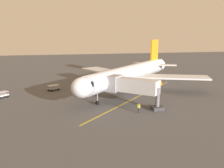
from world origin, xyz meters
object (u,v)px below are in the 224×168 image
airplane (130,74)px  ground_crew_loader (85,88)px  jet_bridge (129,86)px  baggage_cart_near_nose (54,88)px  baggage_cart_portside (2,95)px  ground_crew_marshaller (139,108)px  ground_crew_wing_walker (154,84)px

airplane → ground_crew_loader: (10.44, -0.88, -3.12)m
jet_bridge → ground_crew_loader: bearing=-62.6°
jet_bridge → ground_crew_loader: 14.67m
airplane → ground_crew_loader: bearing=-4.8°
baggage_cart_near_nose → baggage_cart_portside: bearing=24.6°
ground_crew_loader → baggage_cart_near_nose: size_ratio=0.58×
jet_bridge → ground_crew_marshaller: bearing=93.5°
jet_bridge → ground_crew_wing_walker: 17.49m
jet_bridge → ground_crew_loader: size_ratio=5.65×
airplane → baggage_cart_near_nose: 18.26m
ground_crew_loader → baggage_cart_near_nose: ground_crew_loader is taller
airplane → baggage_cart_near_nose: (17.46, -4.16, -3.35)m
airplane → ground_crew_marshaller: bearing=78.2°
ground_crew_loader → jet_bridge: bearing=117.4°
airplane → ground_crew_wing_walker: size_ratio=19.49×
baggage_cart_near_nose → ground_crew_marshaller: bearing=123.6°
ground_crew_wing_walker → baggage_cart_portside: 34.86m
ground_crew_wing_walker → baggage_cart_near_nose: size_ratio=0.58×
ground_crew_marshaller → baggage_cart_near_nose: 25.19m
ground_crew_marshaller → baggage_cart_portside: 29.36m
ground_crew_marshaller → ground_crew_wing_walker: same height
airplane → baggage_cart_near_nose: airplane is taller
airplane → baggage_cart_portside: 28.25m
ground_crew_wing_walker → baggage_cart_near_nose: ground_crew_wing_walker is taller
jet_bridge → ground_crew_wing_walker: size_ratio=5.65×
ground_crew_marshaller → ground_crew_loader: (6.92, -17.71, 0.00)m
baggage_cart_near_nose → ground_crew_loader: bearing=155.0°
ground_crew_loader → baggage_cart_portside: 17.68m
baggage_cart_portside → jet_bridge: bearing=155.2°
baggage_cart_near_nose → baggage_cart_portside: (10.59, 4.85, 0.00)m
ground_crew_wing_walker → baggage_cart_portside: ground_crew_wing_walker is taller
ground_crew_wing_walker → baggage_cart_near_nose: bearing=-5.7°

